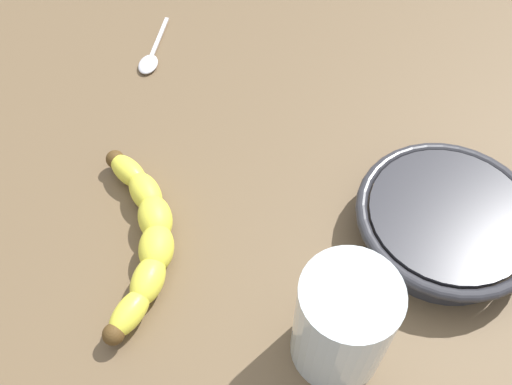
{
  "coord_description": "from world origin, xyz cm",
  "views": [
    {
      "loc": [
        2.58,
        -36.0,
        52.37
      ],
      "look_at": [
        -0.85,
        -2.44,
        5.0
      ],
      "focal_mm": 39.49,
      "sensor_mm": 36.0,
      "label": 1
    }
  ],
  "objects_px": {
    "banana": "(145,234)",
    "ceramic_bowl": "(446,222)",
    "teaspoon": "(150,61)",
    "smoothie_glass": "(343,324)"
  },
  "relations": [
    {
      "from": "smoothie_glass",
      "to": "teaspoon",
      "type": "distance_m",
      "value": 0.43
    },
    {
      "from": "banana",
      "to": "ceramic_bowl",
      "type": "relative_size",
      "value": 1.19
    },
    {
      "from": "smoothie_glass",
      "to": "teaspoon",
      "type": "bearing_deg",
      "value": 124.72
    },
    {
      "from": "banana",
      "to": "teaspoon",
      "type": "relative_size",
      "value": 1.92
    },
    {
      "from": "smoothie_glass",
      "to": "ceramic_bowl",
      "type": "height_order",
      "value": "smoothie_glass"
    },
    {
      "from": "banana",
      "to": "smoothie_glass",
      "type": "bearing_deg",
      "value": -128.85
    },
    {
      "from": "banana",
      "to": "smoothie_glass",
      "type": "xyz_separation_m",
      "value": [
        0.19,
        -0.09,
        0.04
      ]
    },
    {
      "from": "ceramic_bowl",
      "to": "banana",
      "type": "bearing_deg",
      "value": -172.41
    },
    {
      "from": "banana",
      "to": "smoothie_glass",
      "type": "distance_m",
      "value": 0.21
    },
    {
      "from": "teaspoon",
      "to": "ceramic_bowl",
      "type": "bearing_deg",
      "value": 61.03
    }
  ]
}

